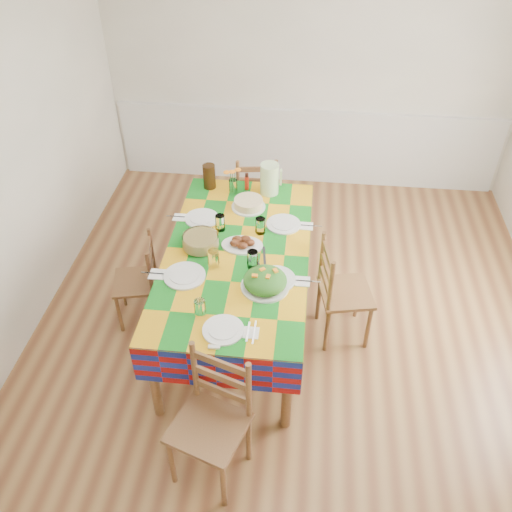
{
  "coord_description": "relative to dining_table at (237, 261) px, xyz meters",
  "views": [
    {
      "loc": [
        0.04,
        -3.28,
        3.53
      ],
      "look_at": [
        -0.32,
        0.01,
        0.8
      ],
      "focal_mm": 38.0,
      "sensor_mm": 36.0,
      "label": 1
    }
  ],
  "objects": [
    {
      "name": "room",
      "position": [
        0.47,
        -0.01,
        0.62
      ],
      "size": [
        4.58,
        5.08,
        2.78
      ],
      "color": "brown",
      "rests_on": "ground"
    },
    {
      "name": "wainscot",
      "position": [
        0.47,
        2.48,
        -0.24
      ],
      "size": [
        4.41,
        0.06,
        0.92
      ],
      "color": "silver",
      "rests_on": "room"
    },
    {
      "name": "dining_table",
      "position": [
        0.0,
        0.0,
        0.0
      ],
      "size": [
        1.14,
        2.12,
        0.82
      ],
      "color": "brown",
      "rests_on": "room"
    },
    {
      "name": "setting_near_head",
      "position": [
        -0.04,
        -0.8,
        0.12
      ],
      "size": [
        0.46,
        0.31,
        0.14
      ],
      "color": "white",
      "rests_on": "dining_table"
    },
    {
      "name": "setting_left_near",
      "position": [
        -0.29,
        -0.28,
        0.13
      ],
      "size": [
        0.58,
        0.34,
        0.15
      ],
      "rotation": [
        0.0,
        0.0,
        1.57
      ],
      "color": "white",
      "rests_on": "dining_table"
    },
    {
      "name": "setting_left_far",
      "position": [
        -0.3,
        0.36,
        0.12
      ],
      "size": [
        0.53,
        0.32,
        0.14
      ],
      "rotation": [
        0.0,
        0.0,
        1.57
      ],
      "color": "white",
      "rests_on": "dining_table"
    },
    {
      "name": "setting_right_near",
      "position": [
        0.27,
        -0.25,
        0.12
      ],
      "size": [
        0.56,
        0.33,
        0.14
      ],
      "rotation": [
        0.0,
        0.0,
        -1.57
      ],
      "color": "white",
      "rests_on": "dining_table"
    },
    {
      "name": "setting_right_far",
      "position": [
        0.28,
        0.35,
        0.12
      ],
      "size": [
        0.55,
        0.32,
        0.14
      ],
      "rotation": [
        0.0,
        0.0,
        -1.57
      ],
      "color": "white",
      "rests_on": "dining_table"
    },
    {
      "name": "meat_platter",
      "position": [
        0.03,
        0.08,
        0.12
      ],
      "size": [
        0.34,
        0.24,
        0.07
      ],
      "color": "white",
      "rests_on": "dining_table"
    },
    {
      "name": "salad_platter",
      "position": [
        0.26,
        -0.38,
        0.15
      ],
      "size": [
        0.36,
        0.36,
        0.15
      ],
      "color": "white",
      "rests_on": "dining_table"
    },
    {
      "name": "pasta_bowl",
      "position": [
        -0.3,
        0.03,
        0.15
      ],
      "size": [
        0.29,
        0.29,
        0.11
      ],
      "color": "white",
      "rests_on": "dining_table"
    },
    {
      "name": "cake",
      "position": [
        0.02,
        0.63,
        0.13
      ],
      "size": [
        0.3,
        0.3,
        0.08
      ],
      "color": "white",
      "rests_on": "dining_table"
    },
    {
      "name": "serving_utensils",
      "position": [
        0.2,
        -0.1,
        0.1
      ],
      "size": [
        0.16,
        0.35,
        0.01
      ],
      "color": "black",
      "rests_on": "dining_table"
    },
    {
      "name": "flower_vase",
      "position": [
        -0.15,
        0.85,
        0.2
      ],
      "size": [
        0.16,
        0.13,
        0.25
      ],
      "color": "white",
      "rests_on": "dining_table"
    },
    {
      "name": "hot_sauce",
      "position": [
        -0.04,
        0.92,
        0.18
      ],
      "size": [
        0.04,
        0.04,
        0.17
      ],
      "primitive_type": "cylinder",
      "color": "red",
      "rests_on": "dining_table"
    },
    {
      "name": "green_pitcher",
      "position": [
        0.17,
        0.89,
        0.24
      ],
      "size": [
        0.17,
        0.17,
        0.29
      ],
      "primitive_type": "cylinder",
      "color": "#C1E5A2",
      "rests_on": "dining_table"
    },
    {
      "name": "tea_pitcher",
      "position": [
        -0.38,
        0.92,
        0.21
      ],
      "size": [
        0.11,
        0.11,
        0.23
      ],
      "primitive_type": "cylinder",
      "color": "black",
      "rests_on": "dining_table"
    },
    {
      "name": "name_card",
      "position": [
        -0.01,
        -1.0,
        0.1
      ],
      "size": [
        0.08,
        0.02,
        0.02
      ],
      "primitive_type": "cube",
      "color": "white",
      "rests_on": "dining_table"
    },
    {
      "name": "chair_near",
      "position": [
        0.02,
        -1.34,
        -0.23
      ],
      "size": [
        0.56,
        0.55,
        1.02
      ],
      "rotation": [
        0.0,
        0.0,
        -0.33
      ],
      "color": "brown",
      "rests_on": "room"
    },
    {
      "name": "chair_far",
      "position": [
        0.01,
        1.34,
        -0.26
      ],
      "size": [
        0.48,
        0.46,
        0.96
      ],
      "rotation": [
        0.0,
        0.0,
        3.29
      ],
      "color": "brown",
      "rests_on": "room"
    },
    {
      "name": "chair_left",
      "position": [
        -0.85,
        0.01,
        -0.32
      ],
      "size": [
        0.43,
        0.44,
        0.84
      ],
      "rotation": [
        0.0,
        0.0,
        -1.36
      ],
      "color": "brown",
      "rests_on": "room"
    },
    {
      "name": "chair_right",
      "position": [
        0.85,
        -0.01,
        -0.26
      ],
      "size": [
        0.48,
        0.5,
        0.97
      ],
      "rotation": [
        0.0,
        0.0,
        1.77
      ],
      "color": "brown",
      "rests_on": "room"
    }
  ]
}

